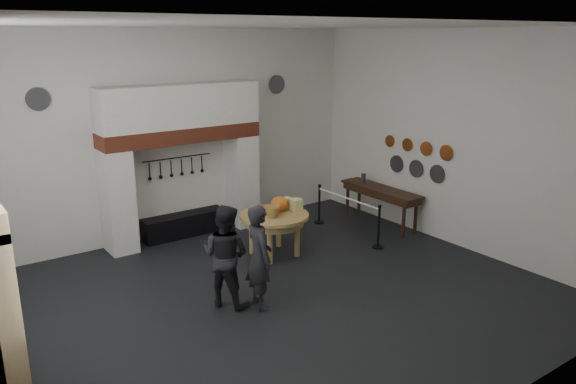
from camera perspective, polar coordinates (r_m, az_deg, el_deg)
floor at (r=9.89m, az=-0.98°, el=-10.48°), size 9.00×8.00×0.02m
ceiling at (r=8.87m, az=-1.12°, el=16.57°), size 9.00×8.00×0.02m
wall_back at (r=12.56m, az=-11.49°, el=5.73°), size 9.00×0.02×4.50m
wall_front at (r=6.38m, az=19.83°, el=-4.70°), size 9.00×0.02×4.50m
wall_right at (r=12.19m, az=16.74°, el=5.07°), size 0.02×8.00×4.50m
chimney_pier_left at (r=11.99m, az=-16.91°, el=-0.90°), size 0.55×0.70×2.15m
chimney_pier_right at (r=13.16m, az=-4.73°, el=1.21°), size 0.55×0.70×2.15m
hearth_brick_band at (r=12.23m, az=-10.83°, el=5.79°), size 3.50×0.72×0.32m
chimney_hood at (r=12.15m, az=-10.98°, el=8.62°), size 3.50×0.70×0.90m
iron_range at (r=12.81m, az=-10.49°, el=-3.28°), size 1.90×0.45×0.50m
utensil_rail at (r=12.58m, az=-11.22°, el=3.44°), size 1.60×0.02×0.02m
door_jamb_near at (r=6.44m, az=-26.13°, el=-14.57°), size 0.22×0.30×2.60m
work_table at (r=11.32m, az=-1.41°, el=-2.42°), size 1.74×1.74×0.07m
pumpkin at (r=11.45m, az=-0.87°, el=-1.21°), size 0.36×0.36×0.31m
cheese_block_big at (r=11.51m, az=0.78°, el=-1.30°), size 0.22×0.22×0.24m
cheese_block_small at (r=11.74m, az=-0.16°, el=-1.06°), size 0.18×0.18×0.20m
wicker_basket at (r=11.08m, az=-1.62°, el=-2.05°), size 0.40×0.40×0.22m
bread_loaf at (r=11.52m, az=-2.81°, el=-1.59°), size 0.31×0.18×0.13m
visitor_near at (r=9.19m, az=-2.94°, el=-6.59°), size 0.54×0.71×1.76m
visitor_far at (r=9.33m, az=-6.36°, el=-6.43°), size 0.99×1.06×1.73m
side_table at (r=13.30m, az=9.41°, el=0.29°), size 0.55×2.20×0.06m
pewter_jug at (r=13.68m, az=7.68°, el=1.41°), size 0.12×0.12×0.22m
copper_pan_a at (r=12.34m, az=15.78°, el=3.85°), size 0.03×0.34×0.34m
copper_pan_b at (r=12.68m, az=13.86°, el=4.30°), size 0.03×0.32×0.32m
copper_pan_c at (r=13.04m, az=12.04°, el=4.72°), size 0.03×0.30×0.30m
copper_pan_d at (r=13.41m, az=10.31°, el=5.11°), size 0.03×0.28×0.28m
pewter_plate_left at (r=12.57m, az=14.91°, el=1.78°), size 0.03×0.40×0.40m
pewter_plate_mid at (r=12.94m, az=12.88°, el=2.32°), size 0.03×0.40×0.40m
pewter_plate_right at (r=13.34m, az=10.97°, el=2.83°), size 0.03×0.40×0.40m
pewter_plate_back_left at (r=11.57m, az=-24.06°, el=8.60°), size 0.44×0.03×0.44m
pewter_plate_back_right at (r=13.71m, az=-1.14°, el=10.87°), size 0.44×0.03×0.44m
barrier_post_near at (r=11.95m, az=9.20°, el=-3.60°), size 0.05×0.05×0.90m
barrier_post_far at (r=13.37m, az=3.20°, el=-1.31°), size 0.05×0.05×0.90m
barrier_rope at (r=12.52m, az=6.08°, el=-0.66°), size 0.04×2.00×0.04m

